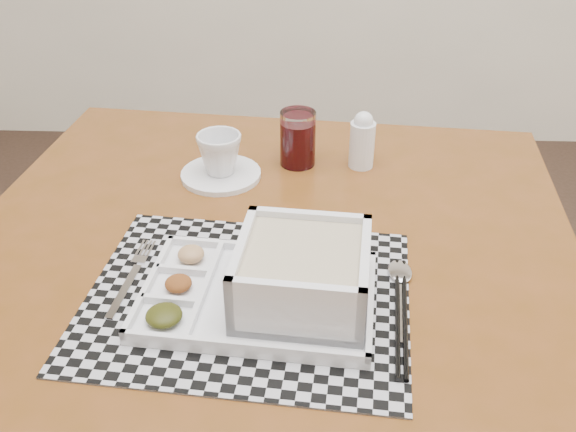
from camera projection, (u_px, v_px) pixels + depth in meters
The scene contains 10 objects.
dining_table at pixel (265, 285), 1.05m from camera, with size 1.08×1.08×0.74m.
placemat at pixel (248, 297), 0.91m from camera, with size 0.45×0.37×0.00m, color #A9A9B0.
serving_tray at pixel (289, 282), 0.87m from camera, with size 0.34×0.25×0.10m.
fork at pixel (131, 275), 0.95m from camera, with size 0.03×0.19×0.00m.
spoon at pixel (400, 277), 0.94m from camera, with size 0.04×0.18×0.01m.
chopsticks at pixel (401, 314), 0.87m from camera, with size 0.04×0.24×0.01m.
saucer at pixel (221, 174), 1.20m from camera, with size 0.15×0.15×0.01m, color white.
cup at pixel (220, 154), 1.18m from camera, with size 0.08×0.08×0.08m, color white.
juice_glass at pixel (298, 140), 1.22m from camera, with size 0.07×0.07×0.11m.
creamer_bottle at pixel (362, 141), 1.21m from camera, with size 0.05×0.05×0.11m.
Camera 1 is at (-0.50, -0.27, 1.33)m, focal length 40.00 mm.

